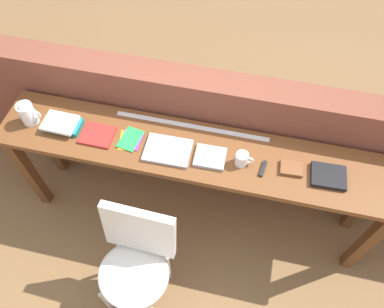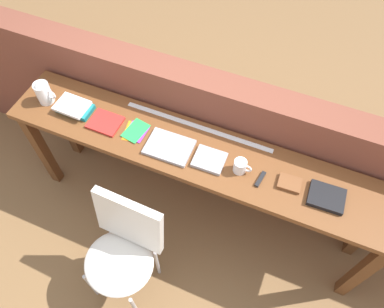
% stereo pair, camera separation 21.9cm
% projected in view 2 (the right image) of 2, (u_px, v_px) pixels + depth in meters
% --- Properties ---
extents(ground_plane, '(40.00, 40.00, 0.00)m').
position_uv_depth(ground_plane, '(179.00, 244.00, 2.86)').
color(ground_plane, brown).
extents(brick_wall_back, '(6.00, 0.20, 1.15)m').
position_uv_depth(brick_wall_back, '(213.00, 138.00, 2.71)').
color(brick_wall_back, brown).
rests_on(brick_wall_back, ground).
extents(sideboard, '(2.50, 0.44, 0.88)m').
position_uv_depth(sideboard, '(195.00, 162.00, 2.40)').
color(sideboard, brown).
rests_on(sideboard, ground).
extents(chair_white_moulded, '(0.45, 0.47, 0.89)m').
position_uv_depth(chair_white_moulded, '(123.00, 249.00, 2.30)').
color(chair_white_moulded, silver).
rests_on(chair_white_moulded, ground).
extents(pitcher_white, '(0.14, 0.10, 0.18)m').
position_uv_depth(pitcher_white, '(44.00, 93.00, 2.44)').
color(pitcher_white, white).
rests_on(pitcher_white, sideboard).
extents(book_stack_leftmost, '(0.23, 0.16, 0.05)m').
position_uv_depth(book_stack_leftmost, '(74.00, 107.00, 2.44)').
color(book_stack_leftmost, '#19757A').
rests_on(book_stack_leftmost, sideboard).
extents(magazine_cycling, '(0.20, 0.17, 0.02)m').
position_uv_depth(magazine_cycling, '(105.00, 122.00, 2.39)').
color(magazine_cycling, red).
rests_on(magazine_cycling, sideboard).
extents(pamphlet_pile_colourful, '(0.15, 0.19, 0.01)m').
position_uv_depth(pamphlet_pile_colourful, '(135.00, 131.00, 2.36)').
color(pamphlet_pile_colourful, orange).
rests_on(pamphlet_pile_colourful, sideboard).
extents(book_open_centre, '(0.28, 0.21, 0.02)m').
position_uv_depth(book_open_centre, '(169.00, 147.00, 2.28)').
color(book_open_centre, '#9E9EA3').
rests_on(book_open_centre, sideboard).
extents(book_grey_hardcover, '(0.19, 0.16, 0.02)m').
position_uv_depth(book_grey_hardcover, '(209.00, 160.00, 2.23)').
color(book_grey_hardcover, '#9E9EA3').
rests_on(book_grey_hardcover, sideboard).
extents(mug, '(0.11, 0.08, 0.09)m').
position_uv_depth(mug, '(240.00, 166.00, 2.16)').
color(mug, white).
rests_on(mug, sideboard).
extents(multitool_folded, '(0.04, 0.11, 0.02)m').
position_uv_depth(multitool_folded, '(260.00, 179.00, 2.16)').
color(multitool_folded, black).
rests_on(multitool_folded, sideboard).
extents(leather_journal_brown, '(0.14, 0.11, 0.02)m').
position_uv_depth(leather_journal_brown, '(289.00, 183.00, 2.14)').
color(leather_journal_brown, brown).
rests_on(leather_journal_brown, sideboard).
extents(book_repair_rightmost, '(0.21, 0.17, 0.03)m').
position_uv_depth(book_repair_rightmost, '(326.00, 197.00, 2.09)').
color(book_repair_rightmost, black).
rests_on(book_repair_rightmost, sideboard).
extents(ruler_metal_back_edge, '(0.99, 0.03, 0.00)m').
position_uv_depth(ruler_metal_back_edge, '(198.00, 127.00, 2.38)').
color(ruler_metal_back_edge, silver).
rests_on(ruler_metal_back_edge, sideboard).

